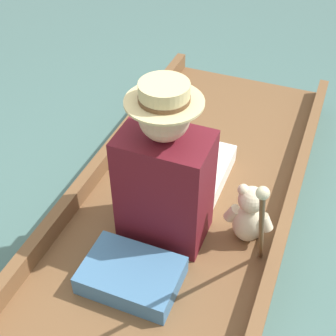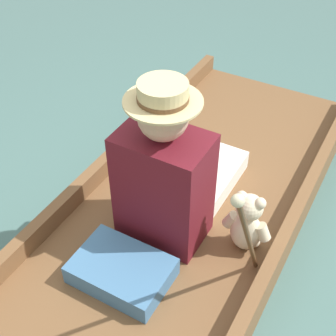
# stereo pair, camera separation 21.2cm
# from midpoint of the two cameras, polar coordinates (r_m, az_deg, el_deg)

# --- Properties ---
(ground_plane) EXTENTS (16.00, 16.00, 0.00)m
(ground_plane) POSITION_cam_midpoint_polar(r_m,az_deg,el_deg) (2.49, -2.22, -10.05)
(ground_plane) COLOR #476B66
(punt_boat) EXTENTS (1.12, 3.16, 0.27)m
(punt_boat) POSITION_cam_midpoint_polar(r_m,az_deg,el_deg) (2.42, -2.27, -8.73)
(punt_boat) COLOR brown
(punt_boat) RESTS_ON ground_plane
(seat_cushion) EXTENTS (0.43, 0.30, 0.10)m
(seat_cushion) POSITION_cam_midpoint_polar(r_m,az_deg,el_deg) (2.14, -7.39, -12.99)
(seat_cushion) COLOR teal
(seat_cushion) RESTS_ON punt_boat
(seated_person) EXTENTS (0.41, 0.82, 0.84)m
(seated_person) POSITION_cam_midpoint_polar(r_m,az_deg,el_deg) (2.20, -2.37, -0.87)
(seated_person) COLOR white
(seated_person) RESTS_ON punt_boat
(teddy_bear) EXTENTS (0.24, 0.14, 0.35)m
(teddy_bear) POSITION_cam_midpoint_polar(r_m,az_deg,el_deg) (2.22, 7.18, -5.89)
(teddy_bear) COLOR beige
(teddy_bear) RESTS_ON punt_boat
(wine_glass) EXTENTS (0.10, 0.10, 0.12)m
(wine_glass) POSITION_cam_midpoint_polar(r_m,az_deg,el_deg) (2.69, -6.84, 1.87)
(wine_glass) COLOR silver
(wine_glass) RESTS_ON punt_boat
(walking_cane) EXTENTS (0.04, 0.44, 0.81)m
(walking_cane) POSITION_cam_midpoint_polar(r_m,az_deg,el_deg) (1.77, 7.97, -7.09)
(walking_cane) COLOR brown
(walking_cane) RESTS_ON punt_boat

